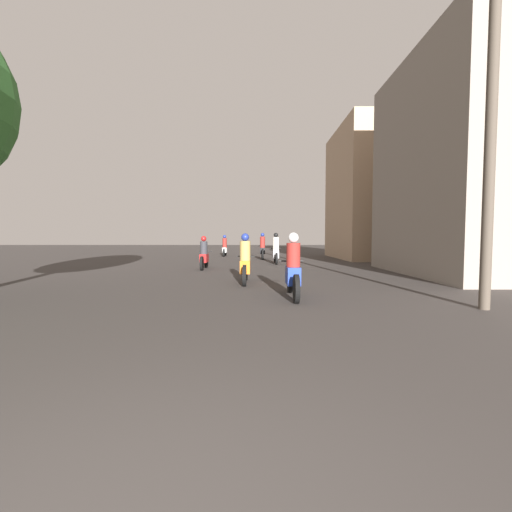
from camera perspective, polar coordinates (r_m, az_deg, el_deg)
name	(u,v)px	position (r m, az deg, el deg)	size (l,w,h in m)	color
motorcycle_blue	(292,271)	(8.03, 6.04, -2.55)	(0.60, 2.02, 1.52)	black
motorcycle_orange	(244,263)	(10.51, -1.95, -1.18)	(0.60, 2.03, 1.53)	black
motorcycle_red	(203,256)	(15.29, -8.80, 0.05)	(0.60, 1.93, 1.47)	black
motorcycle_silver	(275,251)	(18.26, 3.17, 0.79)	(0.60, 1.98, 1.64)	black
motorcycle_black	(262,249)	(21.95, 0.95, 1.21)	(0.60, 2.15, 1.68)	black
motorcycle_white	(224,248)	(25.26, -5.38, 1.39)	(0.60, 2.03, 1.57)	black
building_right_near	(480,166)	(15.58, 33.22, 12.44)	(5.52, 7.39, 8.13)	gray
building_right_far	(374,194)	(24.49, 19.08, 9.76)	(5.09, 7.59, 8.59)	tan
utility_pole_near	(491,93)	(8.47, 34.53, 21.45)	(1.60, 0.20, 7.97)	#4C4238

